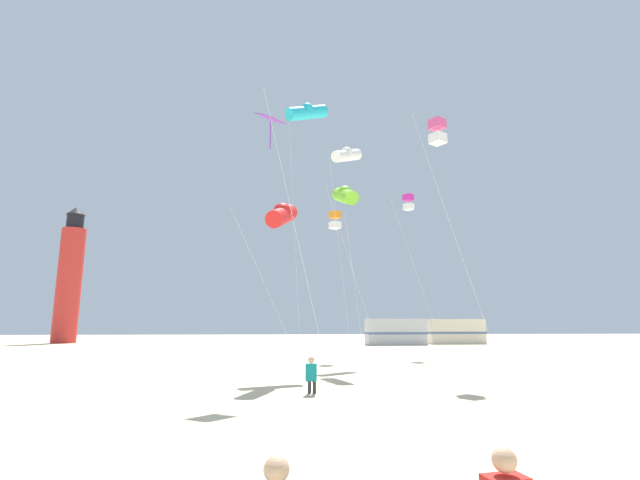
# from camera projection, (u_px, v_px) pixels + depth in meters

# --- Properties ---
(ground) EXTENTS (200.00, 200.00, 0.00)m
(ground) POSITION_uv_depth(u_px,v_px,m) (317.00, 474.00, 6.61)
(ground) COLOR beige
(kite_flyer_standing) EXTENTS (0.38, 0.54, 1.16)m
(kite_flyer_standing) POSITION_uv_depth(u_px,v_px,m) (311.00, 374.00, 14.28)
(kite_flyer_standing) COLOR #147F84
(kite_flyer_standing) RESTS_ON ground
(kite_tube_white) EXTENTS (2.26, 2.25, 13.18)m
(kite_tube_white) POSITION_uv_depth(u_px,v_px,m) (347.00, 155.00, 28.21)
(kite_tube_white) COLOR silver
(kite_tube_white) RESTS_ON ground
(kite_tube_scarlet) EXTENTS (3.01, 3.26, 7.23)m
(kite_tube_scarlet) POSITION_uv_depth(u_px,v_px,m) (282.00, 215.00, 18.52)
(kite_tube_scarlet) COLOR silver
(kite_tube_scarlet) RESTS_ON ground
(kite_box_orange) EXTENTS (2.30, 2.30, 9.49)m
(kite_box_orange) POSITION_uv_depth(u_px,v_px,m) (335.00, 220.00, 29.98)
(kite_box_orange) COLOR silver
(kite_box_orange) RESTS_ON ground
(kite_box_rainbow) EXTENTS (3.21, 2.06, 11.32)m
(kite_box_rainbow) POSITION_uv_depth(u_px,v_px,m) (437.00, 132.00, 20.64)
(kite_box_rainbow) COLOR silver
(kite_box_rainbow) RESTS_ON ground
(kite_tube_lime) EXTENTS (2.76, 2.88, 9.27)m
(kite_tube_lime) POSITION_uv_depth(u_px,v_px,m) (345.00, 195.00, 23.03)
(kite_tube_lime) COLOR silver
(kite_tube_lime) RESTS_ON ground
(kite_box_magenta) EXTENTS (3.41, 2.22, 11.51)m
(kite_box_magenta) POSITION_uv_depth(u_px,v_px,m) (408.00, 202.00, 33.25)
(kite_box_magenta) COLOR silver
(kite_box_magenta) RESTS_ON ground
(kite_tube_cyan) EXTENTS (2.51, 1.89, 14.08)m
(kite_tube_cyan) POSITION_uv_depth(u_px,v_px,m) (307.00, 112.00, 24.51)
(kite_tube_cyan) COLOR silver
(kite_tube_cyan) RESTS_ON ground
(kite_diamond_violet) EXTENTS (2.82, 2.82, 9.86)m
(kite_diamond_violet) POSITION_uv_depth(u_px,v_px,m) (273.00, 128.00, 16.75)
(kite_diamond_violet) COLOR silver
(kite_diamond_violet) RESTS_ON ground
(lighthouse_distant) EXTENTS (2.80, 2.80, 16.80)m
(lighthouse_distant) POSITION_uv_depth(u_px,v_px,m) (70.00, 278.00, 56.16)
(lighthouse_distant) COLOR red
(lighthouse_distant) RESTS_ON ground
(rv_van_silver) EXTENTS (6.48, 2.45, 2.80)m
(rv_van_silver) POSITION_uv_depth(u_px,v_px,m) (395.00, 332.00, 49.64)
(rv_van_silver) COLOR #B7BABF
(rv_van_silver) RESTS_ON ground
(rv_van_cream) EXTENTS (6.51, 2.53, 2.80)m
(rv_van_cream) POSITION_uv_depth(u_px,v_px,m) (455.00, 332.00, 52.57)
(rv_van_cream) COLOR beige
(rv_van_cream) RESTS_ON ground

